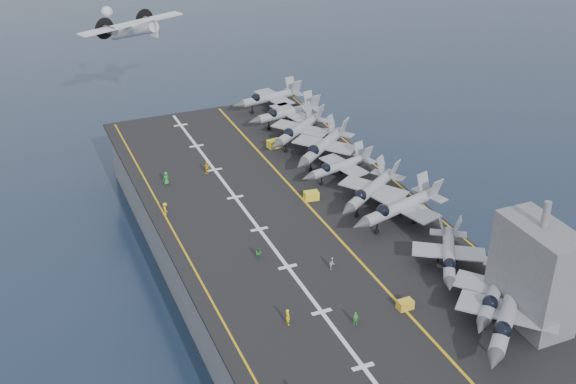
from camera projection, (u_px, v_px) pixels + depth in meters
name	position (u px, v px, depth m)	size (l,w,h in m)	color
ground	(299.00, 282.00, 106.05)	(500.00, 500.00, 0.00)	#142135
hull	(299.00, 253.00, 103.70)	(36.00, 90.00, 10.00)	#56595E
flight_deck	(299.00, 222.00, 101.25)	(38.00, 92.00, 0.40)	black
foul_line	(318.00, 216.00, 102.18)	(0.35, 90.00, 0.02)	gold
landing_centerline	(259.00, 229.00, 99.07)	(0.50, 90.00, 0.02)	silver
deck_edge_port	(182.00, 246.00, 95.28)	(0.25, 90.00, 0.02)	gold
deck_edge_stbd	(412.00, 196.00, 107.53)	(0.25, 90.00, 0.02)	gold
island_superstructure	(537.00, 262.00, 78.44)	(5.00, 10.00, 15.00)	#56595E
fighter_jet_0	(507.00, 314.00, 77.92)	(19.54, 19.26, 5.72)	#90969E
fighter_jet_1	(496.00, 290.00, 82.22)	(17.74, 17.20, 5.16)	#949CA4
fighter_jet_2	(449.00, 254.00, 89.35)	(15.10, 16.40, 4.74)	#9AA1AB
fighter_jet_3	(401.00, 206.00, 99.26)	(18.01, 14.32, 5.48)	#9BA5AD
fighter_jet_4	(371.00, 189.00, 104.02)	(18.02, 16.67, 5.21)	gray
fighter_jet_5	(340.00, 165.00, 111.56)	(14.85, 11.64, 4.56)	#9CA2AC
fighter_jet_6	(323.00, 145.00, 117.14)	(19.08, 18.31, 5.54)	gray
fighter_jet_7	(298.00, 129.00, 123.33)	(18.40, 17.33, 5.32)	#969EA6
fighter_jet_8	(288.00, 112.00, 130.46)	(16.11, 12.20, 5.07)	gray
tow_cart_a	(405.00, 305.00, 83.18)	(1.85, 1.24, 1.09)	gold
tow_cart_b	(311.00, 196.00, 106.35)	(2.26, 1.60, 1.27)	yellow
tow_cart_c	(274.00, 144.00, 122.71)	(2.44, 1.79, 1.34)	yellow
crew_1	(288.00, 317.00, 80.44)	(0.84, 1.24, 2.02)	yellow
crew_2	(259.00, 253.00, 92.26)	(1.17, 1.06, 1.62)	#287F32
crew_3	(165.00, 209.00, 102.26)	(0.80, 1.16, 1.87)	yellow
crew_4	(207.00, 168.00, 113.69)	(1.41, 1.44, 2.02)	yellow
crew_5	(166.00, 178.00, 110.48)	(1.45, 1.22, 2.06)	#268C33
crew_6	(356.00, 319.00, 80.45)	(1.01, 0.70, 1.65)	#28892D
crew_7	(332.00, 263.00, 90.28)	(1.06, 1.19, 1.65)	beige
transport_plane	(133.00, 30.00, 142.24)	(27.74, 23.89, 5.52)	white
fighter_jet_9	(270.00, 97.00, 137.36)	(16.11, 12.20, 5.07)	gray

